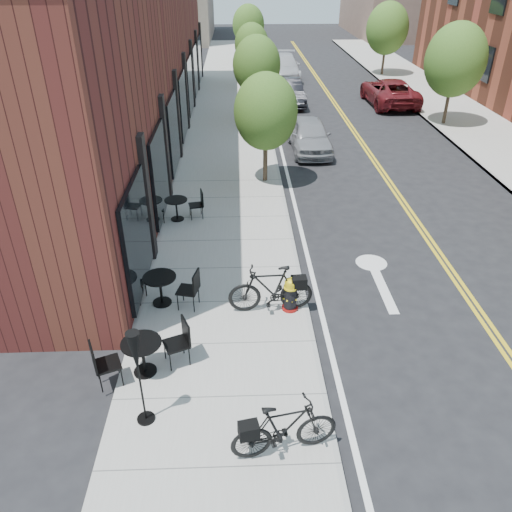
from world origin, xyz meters
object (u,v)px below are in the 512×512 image
object	(u,v)px
bistro_set_a	(143,353)
parked_car_b	(288,92)
parked_car_c	(283,67)
fire_hydrant	(290,294)
patio_umbrella	(136,360)
bicycle_right	(285,429)
parked_car_far	(389,92)
parked_car_a	(310,135)
bicycle_left	(271,289)
bistro_set_b	(160,286)
bistro_set_c	(176,206)

from	to	relation	value
bistro_set_a	parked_car_b	size ratio (longest dim) A/B	0.45
bistro_set_a	parked_car_c	world-z (taller)	parked_car_c
fire_hydrant	patio_umbrella	distance (m)	4.36
bicycle_right	parked_car_far	distance (m)	24.17
fire_hydrant	parked_car_far	world-z (taller)	parked_car_far
fire_hydrant	parked_car_a	size ratio (longest dim) A/B	0.22
bicycle_left	parked_car_c	size ratio (longest dim) A/B	0.36
bicycle_right	bistro_set_b	distance (m)	4.92
parked_car_a	parked_car_b	distance (m)	7.90
bicycle_right	bistro_set_b	xyz separation A→B (m)	(-2.52, 4.22, -0.05)
bicycle_left	bistro_set_a	distance (m)	3.23
bicycle_left	patio_umbrella	bearing A→B (deg)	-40.47
bicycle_right	patio_umbrella	xyz separation A→B (m)	(-2.38, 0.75, 0.87)
parked_car_c	parked_car_far	world-z (taller)	parked_car_c
bistro_set_b	parked_car_b	world-z (taller)	parked_car_b
patio_umbrella	parked_car_a	world-z (taller)	patio_umbrella
bistro_set_a	fire_hydrant	bearing A→B (deg)	9.55
bicycle_right	parked_car_b	xyz separation A→B (m)	(2.22, 23.12, 0.02)
parked_car_b	bistro_set_a	bearing A→B (deg)	-106.37
parked_car_b	parked_car_far	xyz separation A→B (m)	(5.63, -0.26, 0.04)
fire_hydrant	bistro_set_a	distance (m)	3.62
patio_umbrella	fire_hydrant	bearing A→B (deg)	47.67
bicycle_right	bistro_set_b	world-z (taller)	bicycle_right
bistro_set_c	parked_car_b	bearing A→B (deg)	59.95
bistro_set_a	parked_car_a	bearing A→B (deg)	46.51
bistro_set_a	bistro_set_c	bearing A→B (deg)	67.14
bicycle_left	fire_hydrant	bearing A→B (deg)	89.85
bicycle_left	bistro_set_a	xyz separation A→B (m)	(-2.59, -1.93, -0.09)
fire_hydrant	bistro_set_c	size ratio (longest dim) A/B	0.52
parked_car_c	bistro_set_c	bearing A→B (deg)	-101.23
fire_hydrant	parked_car_a	distance (m)	11.49
bistro_set_a	bicycle_left	bearing A→B (deg)	13.60
bistro_set_a	bistro_set_c	distance (m)	6.68
bistro_set_a	patio_umbrella	bearing A→B (deg)	-103.73
fire_hydrant	parked_car_far	distance (m)	20.35
bicycle_right	parked_car_far	bearing A→B (deg)	-30.23
bistro_set_b	parked_car_c	xyz separation A→B (m)	(5.04, 25.77, 0.17)
bicycle_left	bistro_set_b	size ratio (longest dim) A/B	1.06
bicycle_left	parked_car_a	distance (m)	11.60
parked_car_a	parked_car_far	size ratio (longest dim) A/B	0.78
bicycle_left	bistro_set_c	distance (m)	5.43
parked_car_b	parked_car_a	bearing A→B (deg)	-92.38
patio_umbrella	bicycle_right	bearing A→B (deg)	-17.47
bicycle_right	patio_umbrella	size ratio (longest dim) A/B	0.91
parked_car_a	parked_car_c	world-z (taller)	parked_car_c
bistro_set_b	bistro_set_c	size ratio (longest dim) A/B	1.10
bistro_set_a	bistro_set_b	size ratio (longest dim) A/B	1.00
parked_car_b	parked_car_far	size ratio (longest dim) A/B	0.80
patio_umbrella	bicycle_left	bearing A→B (deg)	52.40
bicycle_right	bistro_set_a	world-z (taller)	bicycle_right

